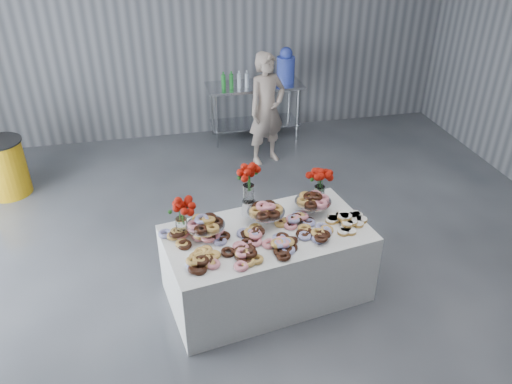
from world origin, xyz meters
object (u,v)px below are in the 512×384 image
display_table (267,263)px  person (267,109)px  trash_barrel (4,168)px  water_jug (286,67)px  prep_table (254,102)px

display_table → person: person is taller
display_table → trash_barrel: 3.93m
display_table → water_jug: (1.18, 3.67, 0.77)m
display_table → prep_table: prep_table is taller
display_table → person: size_ratio=1.16×
trash_barrel → display_table: bearing=-42.3°
water_jug → prep_table: bearing=180.0°
display_table → trash_barrel: size_ratio=2.49×
prep_table → trash_barrel: size_ratio=1.97×
display_table → prep_table: size_ratio=1.27×
person → prep_table: bearing=68.4°
prep_table → person: 0.87m
water_jug → person: size_ratio=0.34×
display_table → prep_table: 3.74m
person → trash_barrel: 3.61m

